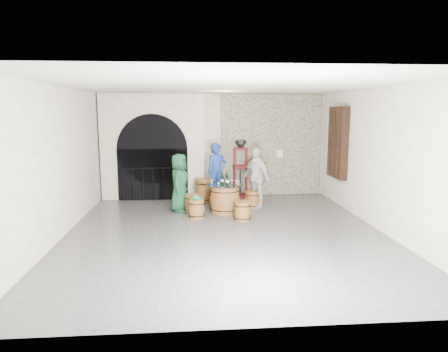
{
  "coord_description": "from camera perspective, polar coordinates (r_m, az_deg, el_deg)",
  "views": [
    {
      "loc": [
        -0.71,
        -8.55,
        2.67
      ],
      "look_at": [
        0.09,
        1.38,
        1.05
      ],
      "focal_mm": 32.0,
      "sensor_mm": 36.0,
      "label": 1
    }
  ],
  "objects": [
    {
      "name": "arched_opening",
      "position": [
        12.39,
        -10.1,
        4.05
      ],
      "size": [
        3.1,
        0.6,
        3.19
      ],
      "color": "silver",
      "rests_on": "ground"
    },
    {
      "name": "ground",
      "position": [
        8.98,
        0.16,
        -8.05
      ],
      "size": [
        8.0,
        8.0,
        0.0
      ],
      "primitive_type": "plane",
      "color": "#313133",
      "rests_on": "ground"
    },
    {
      "name": "green_cap",
      "position": [
        10.08,
        -3.94,
        -3.1
      ],
      "size": [
        0.25,
        0.21,
        0.11
      ],
      "color": "#0C8840",
      "rests_on": "barrel_stool_near_left"
    },
    {
      "name": "person_white",
      "position": [
        11.16,
        4.64,
        -0.23
      ],
      "size": [
        0.88,
        1.05,
        1.68
      ],
      "primitive_type": "imported",
      "rotation": [
        0.0,
        0.0,
        -1.0
      ],
      "color": "silver",
      "rests_on": "ground"
    },
    {
      "name": "tasting_glass_b",
      "position": [
        10.67,
        1.73,
        -0.83
      ],
      "size": [
        0.05,
        0.05,
        0.1
      ],
      "primitive_type": null,
      "color": "#A76420",
      "rests_on": "barrel_table"
    },
    {
      "name": "shuttered_window",
      "position": [
        11.72,
        15.91,
        4.63
      ],
      "size": [
        0.23,
        1.1,
        2.0
      ],
      "color": "black",
      "rests_on": "wall_right"
    },
    {
      "name": "barrel_stool_near_right",
      "position": [
        9.9,
        2.67,
        -5.01
      ],
      "size": [
        0.42,
        0.42,
        0.47
      ],
      "color": "brown",
      "rests_on": "ground"
    },
    {
      "name": "wall_left",
      "position": [
        9.06,
        -22.5,
        1.75
      ],
      "size": [
        0.0,
        8.0,
        8.0
      ],
      "primitive_type": "plane",
      "rotation": [
        1.57,
        0.0,
        1.57
      ],
      "color": "silver",
      "rests_on": "ground"
    },
    {
      "name": "barrel_stool_left",
      "position": [
        10.79,
        -4.7,
        -3.84
      ],
      "size": [
        0.42,
        0.42,
        0.47
      ],
      "color": "brown",
      "rests_on": "ground"
    },
    {
      "name": "wine_bottle_center",
      "position": [
        10.43,
        0.5,
        -0.61
      ],
      "size": [
        0.08,
        0.08,
        0.32
      ],
      "color": "black",
      "rests_on": "barrel_table"
    },
    {
      "name": "control_box",
      "position": [
        12.78,
        7.93,
        3.22
      ],
      "size": [
        0.18,
        0.1,
        0.22
      ],
      "primitive_type": "cube",
      "color": "silver",
      "rests_on": "wall_back"
    },
    {
      "name": "tasting_glass_e",
      "position": [
        10.52,
        2.02,
        -0.98
      ],
      "size": [
        0.05,
        0.05,
        0.1
      ],
      "primitive_type": null,
      "color": "#A76420",
      "rests_on": "barrel_table"
    },
    {
      "name": "corking_press",
      "position": [
        12.44,
        2.4,
        1.67
      ],
      "size": [
        0.75,
        0.45,
        1.78
      ],
      "rotation": [
        0.0,
        0.0,
        0.11
      ],
      "color": "#550F0E",
      "rests_on": "ground"
    },
    {
      "name": "person_green",
      "position": [
        10.74,
        -6.39,
        -0.96
      ],
      "size": [
        0.67,
        0.86,
        1.56
      ],
      "primitive_type": "imported",
      "rotation": [
        0.0,
        0.0,
        1.33
      ],
      "color": "#113E23",
      "rests_on": "ground"
    },
    {
      "name": "tasting_glass_a",
      "position": [
        10.37,
        -0.78,
        -1.12
      ],
      "size": [
        0.05,
        0.05,
        0.1
      ],
      "primitive_type": null,
      "color": "#A76420",
      "rests_on": "barrel_table"
    },
    {
      "name": "side_barrel",
      "position": [
        11.81,
        -2.85,
        -2.08
      ],
      "size": [
        0.53,
        0.53,
        0.71
      ],
      "rotation": [
        0.0,
        0.0,
        -0.31
      ],
      "color": "brown",
      "rests_on": "ground"
    },
    {
      "name": "person_blue",
      "position": [
        11.79,
        -1.02,
        0.5
      ],
      "size": [
        0.75,
        0.64,
        1.76
      ],
      "primitive_type": "imported",
      "rotation": [
        0.0,
        0.0,
        0.4
      ],
      "color": "navy",
      "rests_on": "ground"
    },
    {
      "name": "wall_back",
      "position": [
        12.61,
        -1.34,
        4.37
      ],
      "size": [
        8.0,
        0.0,
        8.0
      ],
      "primitive_type": "plane",
      "rotation": [
        1.57,
        0.0,
        0.0
      ],
      "color": "silver",
      "rests_on": "ground"
    },
    {
      "name": "barrel_stool_far",
      "position": [
        11.54,
        -0.7,
        -2.95
      ],
      "size": [
        0.42,
        0.42,
        0.47
      ],
      "color": "brown",
      "rests_on": "ground"
    },
    {
      "name": "wall_right",
      "position": [
        9.59,
        21.51,
        2.19
      ],
      "size": [
        0.0,
        8.0,
        8.0
      ],
      "primitive_type": "plane",
      "rotation": [
        1.57,
        0.0,
        -1.57
      ],
      "color": "silver",
      "rests_on": "ground"
    },
    {
      "name": "barrel_stool_near_left",
      "position": [
        10.14,
        -3.94,
        -4.68
      ],
      "size": [
        0.42,
        0.42,
        0.47
      ],
      "color": "brown",
      "rests_on": "ground"
    },
    {
      "name": "wine_bottle_right",
      "position": [
        10.72,
        0.38,
        -0.33
      ],
      "size": [
        0.08,
        0.08,
        0.32
      ],
      "color": "black",
      "rests_on": "barrel_table"
    },
    {
      "name": "tasting_glass_c",
      "position": [
        10.75,
        -0.27,
        -0.75
      ],
      "size": [
        0.05,
        0.05,
        0.1
      ],
      "primitive_type": null,
      "color": "#A76420",
      "rests_on": "barrel_table"
    },
    {
      "name": "tasting_glass_d",
      "position": [
        10.71,
        1.14,
        -0.79
      ],
      "size": [
        0.05,
        0.05,
        0.1
      ],
      "primitive_type": null,
      "color": "#A76420",
      "rests_on": "barrel_table"
    },
    {
      "name": "stone_facing_panel",
      "position": [
        12.78,
        6.78,
        4.37
      ],
      "size": [
        3.2,
        0.12,
        3.18
      ],
      "primitive_type": "cube",
      "color": "gray",
      "rests_on": "ground"
    },
    {
      "name": "wine_bottle_left",
      "position": [
        10.56,
        -0.23,
        -0.48
      ],
      "size": [
        0.08,
        0.08,
        0.32
      ],
      "color": "black",
      "rests_on": "barrel_table"
    },
    {
      "name": "barrel_table",
      "position": [
        10.63,
        0.13,
        -3.23
      ],
      "size": [
        0.98,
        0.98,
        0.76
      ],
      "color": "brown",
      "rests_on": "ground"
    },
    {
      "name": "tasting_glass_f",
      "position": [
        10.69,
        -1.73,
        -0.81
      ],
      "size": [
        0.05,
        0.05,
        0.1
      ],
      "primitive_type": null,
      "color": "#A76420",
      "rests_on": "barrel_table"
    },
    {
      "name": "ceiling",
      "position": [
        8.59,
        0.17,
        12.78
      ],
      "size": [
        8.0,
        8.0,
        0.0
      ],
      "primitive_type": "plane",
      "rotation": [
        3.14,
        0.0,
        0.0
      ],
      "color": "beige",
      "rests_on": "wall_back"
    },
    {
      "name": "wall_front",
      "position": [
        4.73,
        4.19,
        -3.85
      ],
      "size": [
        8.0,
        0.0,
        8.0
      ],
      "primitive_type": "plane",
      "rotation": [
        -1.57,
        0.0,
        0.0
      ],
      "color": "silver",
      "rests_on": "ground"
    },
    {
      "name": "barrel_stool_right",
      "position": [
        11.19,
        4.0,
        -3.36
      ],
      "size": [
        0.42,
        0.42,
        0.47
      ],
      "color": "brown",
      "rests_on": "ground"
    }
  ]
}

